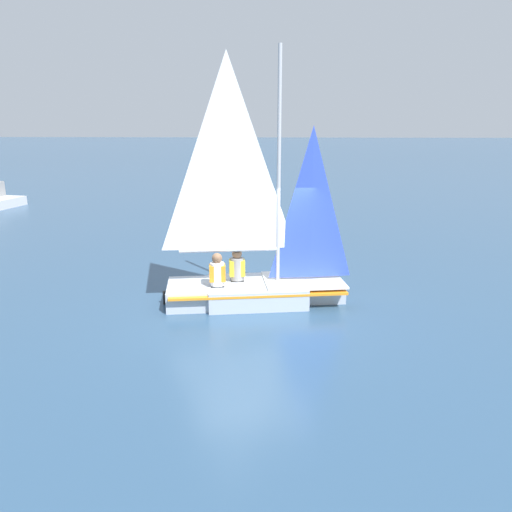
% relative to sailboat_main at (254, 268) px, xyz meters
% --- Properties ---
extents(ground_plane, '(260.00, 260.00, 0.00)m').
position_rel_sailboat_main_xyz_m(ground_plane, '(-0.04, -0.01, -0.78)').
color(ground_plane, '#2D4C6B').
extents(sailboat_main, '(4.00, 2.06, 5.33)m').
position_rel_sailboat_main_xyz_m(sailboat_main, '(0.00, 0.00, 0.00)').
color(sailboat_main, '#B2BCCC').
rests_on(sailboat_main, ground_plane).
extents(sailor_helm, '(0.38, 0.34, 1.16)m').
position_rel_sailboat_main_xyz_m(sailor_helm, '(0.39, -0.13, -0.14)').
color(sailor_helm, black).
rests_on(sailor_helm, ground_plane).
extents(sailor_crew, '(0.38, 0.34, 1.16)m').
position_rel_sailboat_main_xyz_m(sailor_crew, '(0.77, 0.28, -0.15)').
color(sailor_crew, black).
rests_on(sailor_crew, ground_plane).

